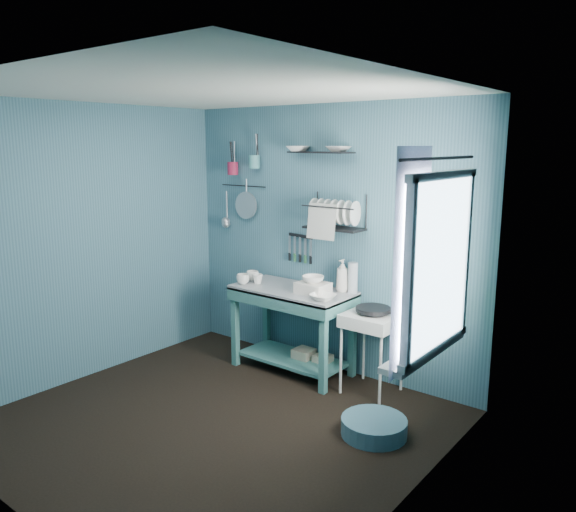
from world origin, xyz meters
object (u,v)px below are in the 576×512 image
Objects in this scene: potted_plant at (425,311)px; utensil_cup_magenta at (233,168)px; colander at (246,205)px; frying_pan at (373,309)px; wash_tub at (313,288)px; dish_rack at (334,212)px; water_bottle at (353,278)px; work_counter at (292,330)px; soap_bottle at (342,275)px; hotplate_stand at (372,353)px; mug_right at (252,276)px; mug_left at (243,279)px; mug_mid at (258,279)px; storage_tin_small at (323,365)px; floor_basin at (374,427)px; utensil_cup_teal at (254,162)px; storage_tin_large at (304,360)px.

utensil_cup_magenta is at bearing 161.14° from potted_plant.
frying_pan is at bearing -7.21° from colander.
dish_rack is at bearing 66.56° from wash_tub.
colander reaches higher than water_bottle.
wash_tub is at bearing 4.16° from work_counter.
soap_bottle is 0.75m from hotplate_stand.
dish_rack is (-0.50, 0.13, 1.18)m from hotplate_stand.
work_counter is at bearing 0.00° from mug_right.
mug_left is 0.44× the size of wash_tub.
mug_left is 1.20m from utensil_cup_magenta.
soap_bottle reaches higher than mug_mid.
soap_bottle is 0.54× the size of dish_rack.
soap_bottle is 1.07× the size of water_bottle.
hotplate_stand is 0.59m from storage_tin_small.
work_counter is 9.29× the size of mug_right.
work_counter is 11.43× the size of mug_mid.
utensil_cup_teal is at bearing 156.52° from floor_basin.
soap_bottle is 0.88m from storage_tin_small.
mug_right is 0.44× the size of colander.
mug_right reaches higher than storage_tin_large.
frying_pan is 1.10m from potted_plant.
utensil_cup_teal is (0.30, 0.00, 0.07)m from utensil_cup_magenta.
work_counter is 0.90m from frying_pan.
work_counter is at bearing -17.74° from colander.
colander is at bearing -177.21° from hotplate_stand.
mug_mid is 0.33× the size of soap_bottle.
mug_left reaches higher than storage_tin_small.
mug_mid is 0.36× the size of wash_tub.
storage_tin_large is at bearing -179.88° from frying_pan.
water_bottle reaches higher than storage_tin_small.
soap_bottle reaches higher than floor_basin.
utensil_cup_magenta is 0.46× the size of colander.
storage_tin_small is (1.26, -0.15, -1.79)m from utensil_cup_magenta.
potted_plant is at bearing -20.56° from colander.
mug_right is 0.27× the size of potted_plant.
work_counter is at bearing -176.46° from frying_pan.
dish_rack is at bearing 175.56° from hotplate_stand.
wash_tub is 2.15× the size of utensil_cup_teal.
mug_right is 2.00m from floor_basin.
water_bottle is at bearing 12.17° from mug_right.
mug_right is 0.95× the size of utensil_cup_magenta.
dish_rack reaches higher than soap_bottle.
mug_right is 1.09m from dish_rack.
utensil_cup_magenta is at bearing -175.67° from hotplate_stand.
frying_pan is (0.00, 0.00, 0.39)m from hotplate_stand.
frying_pan is 0.67× the size of potted_plant.
potted_plant is at bearing -41.85° from frying_pan.
colander is at bearing 159.44° from potted_plant.
soap_bottle is (0.42, 0.20, 0.55)m from work_counter.
utensil_cup_magenta is 2.19m from storage_tin_small.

